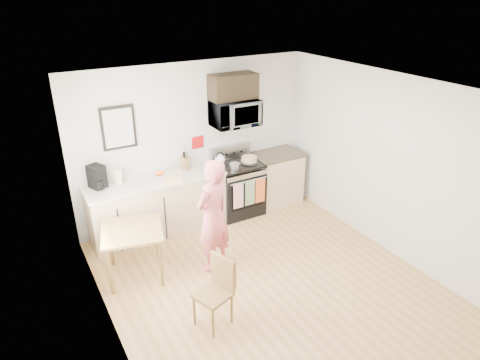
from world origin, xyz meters
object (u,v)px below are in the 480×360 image
dining_table (132,235)px  cake (249,160)px  microwave (235,113)px  person (213,216)px  chair (220,280)px  range (238,189)px

dining_table → cake: bearing=19.4°
microwave → person: (-1.08, -1.32, -0.95)m
dining_table → chair: bearing=-65.1°
microwave → person: microwave is taller
range → chair: bearing=-124.2°
range → chair: range is taller
range → dining_table: size_ratio=1.40×
microwave → cake: (0.18, -0.17, -0.79)m
range → microwave: bearing=90.1°
person → chair: person is taller
person → cake: bearing=-161.4°
dining_table → cake: (2.27, 0.80, 0.33)m
microwave → chair: bearing=-122.9°
range → person: 1.67m
chair → cake: size_ratio=2.75×
range → cake: 0.57m
person → cake: size_ratio=5.19×
range → dining_table: 2.28m
person → dining_table: bearing=-42.6°
microwave → person: size_ratio=0.47×
microwave → dining_table: (-2.10, -0.98, -1.12)m
microwave → chair: size_ratio=0.88×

